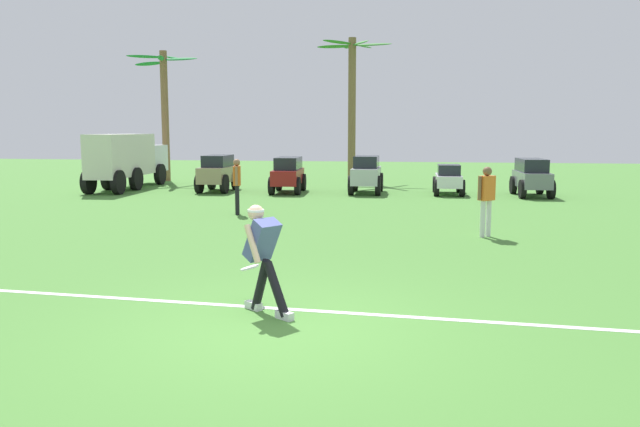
{
  "coord_description": "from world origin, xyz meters",
  "views": [
    {
      "loc": [
        1.6,
        -7.05,
        2.36
      ],
      "look_at": [
        -0.08,
        3.68,
        0.9
      ],
      "focal_mm": 35.0,
      "sensor_mm": 36.0,
      "label": 1
    }
  ],
  "objects_px": {
    "frisbee_thrower": "(263,253)",
    "box_truck": "(127,158)",
    "frisbee_in_flight": "(250,267)",
    "palm_tree_left_of_centre": "(352,98)",
    "palm_tree_far_left": "(164,105)",
    "parked_car_slot_b": "(288,174)",
    "parked_car_slot_e": "(532,176)",
    "parked_car_slot_d": "(448,179)",
    "parked_car_slot_a": "(218,172)",
    "teammate_near_sideline": "(237,181)",
    "parked_car_slot_c": "(366,173)",
    "teammate_midfield": "(486,195)"
  },
  "relations": [
    {
      "from": "frisbee_thrower",
      "to": "box_truck",
      "type": "bearing_deg",
      "value": 120.99
    },
    {
      "from": "parked_car_slot_b",
      "to": "parked_car_slot_d",
      "type": "bearing_deg",
      "value": 2.69
    },
    {
      "from": "parked_car_slot_c",
      "to": "palm_tree_far_left",
      "type": "distance_m",
      "value": 10.96
    },
    {
      "from": "frisbee_in_flight",
      "to": "parked_car_slot_b",
      "type": "bearing_deg",
      "value": 99.8
    },
    {
      "from": "frisbee_in_flight",
      "to": "parked_car_slot_c",
      "type": "xyz_separation_m",
      "value": [
        0.37,
        15.2,
        0.26
      ]
    },
    {
      "from": "parked_car_slot_b",
      "to": "parked_car_slot_e",
      "type": "bearing_deg",
      "value": 0.36
    },
    {
      "from": "teammate_near_sideline",
      "to": "parked_car_slot_c",
      "type": "distance_m",
      "value": 7.21
    },
    {
      "from": "parked_car_slot_a",
      "to": "parked_car_slot_d",
      "type": "xyz_separation_m",
      "value": [
        8.76,
        0.28,
        -0.18
      ]
    },
    {
      "from": "frisbee_thrower",
      "to": "frisbee_in_flight",
      "type": "xyz_separation_m",
      "value": [
        -0.31,
        0.47,
        -0.31
      ]
    },
    {
      "from": "parked_car_slot_a",
      "to": "parked_car_slot_e",
      "type": "relative_size",
      "value": 0.97
    },
    {
      "from": "parked_car_slot_a",
      "to": "palm_tree_left_of_centre",
      "type": "height_order",
      "value": "palm_tree_left_of_centre"
    },
    {
      "from": "parked_car_slot_b",
      "to": "palm_tree_left_of_centre",
      "type": "distance_m",
      "value": 7.22
    },
    {
      "from": "teammate_near_sideline",
      "to": "palm_tree_far_left",
      "type": "relative_size",
      "value": 0.26
    },
    {
      "from": "parked_car_slot_e",
      "to": "palm_tree_left_of_centre",
      "type": "relative_size",
      "value": 0.37
    },
    {
      "from": "palm_tree_left_of_centre",
      "to": "teammate_near_sideline",
      "type": "bearing_deg",
      "value": -98.62
    },
    {
      "from": "parked_car_slot_e",
      "to": "parked_car_slot_d",
      "type": "bearing_deg",
      "value": 175.58
    },
    {
      "from": "teammate_near_sideline",
      "to": "parked_car_slot_b",
      "type": "height_order",
      "value": "teammate_near_sideline"
    },
    {
      "from": "frisbee_thrower",
      "to": "parked_car_slot_b",
      "type": "height_order",
      "value": "frisbee_thrower"
    },
    {
      "from": "parked_car_slot_e",
      "to": "palm_tree_far_left",
      "type": "bearing_deg",
      "value": 164.12
    },
    {
      "from": "parked_car_slot_d",
      "to": "palm_tree_far_left",
      "type": "xyz_separation_m",
      "value": [
        -12.72,
        4.22,
        2.93
      ]
    },
    {
      "from": "frisbee_in_flight",
      "to": "palm_tree_left_of_centre",
      "type": "height_order",
      "value": "palm_tree_left_of_centre"
    },
    {
      "from": "teammate_midfield",
      "to": "parked_car_slot_d",
      "type": "height_order",
      "value": "teammate_midfield"
    },
    {
      "from": "palm_tree_left_of_centre",
      "to": "parked_car_slot_c",
      "type": "bearing_deg",
      "value": -78.89
    },
    {
      "from": "frisbee_in_flight",
      "to": "palm_tree_far_left",
      "type": "xyz_separation_m",
      "value": [
        -9.32,
        19.51,
        3.01
      ]
    },
    {
      "from": "frisbee_in_flight",
      "to": "parked_car_slot_e",
      "type": "bearing_deg",
      "value": 67.27
    },
    {
      "from": "parked_car_slot_b",
      "to": "box_truck",
      "type": "height_order",
      "value": "box_truck"
    },
    {
      "from": "frisbee_thrower",
      "to": "parked_car_slot_e",
      "type": "xyz_separation_m",
      "value": [
        6.0,
        15.53,
        -0.07
      ]
    },
    {
      "from": "parked_car_slot_c",
      "to": "parked_car_slot_a",
      "type": "bearing_deg",
      "value": -178.08
    },
    {
      "from": "frisbee_thrower",
      "to": "parked_car_slot_b",
      "type": "xyz_separation_m",
      "value": [
        -2.9,
        15.48,
        -0.07
      ]
    },
    {
      "from": "parked_car_slot_c",
      "to": "palm_tree_left_of_centre",
      "type": "height_order",
      "value": "palm_tree_left_of_centre"
    },
    {
      "from": "parked_car_slot_e",
      "to": "parked_car_slot_b",
      "type": "bearing_deg",
      "value": -179.64
    },
    {
      "from": "teammate_midfield",
      "to": "box_truck",
      "type": "distance_m",
      "value": 16.22
    },
    {
      "from": "frisbee_in_flight",
      "to": "parked_car_slot_d",
      "type": "relative_size",
      "value": 0.13
    },
    {
      "from": "frisbee_thrower",
      "to": "teammate_midfield",
      "type": "relative_size",
      "value": 0.9
    },
    {
      "from": "parked_car_slot_a",
      "to": "palm_tree_left_of_centre",
      "type": "bearing_deg",
      "value": 54.11
    },
    {
      "from": "parked_car_slot_c",
      "to": "parked_car_slot_d",
      "type": "bearing_deg",
      "value": 1.6
    },
    {
      "from": "frisbee_thrower",
      "to": "parked_car_slot_e",
      "type": "distance_m",
      "value": 16.65
    },
    {
      "from": "frisbee_thrower",
      "to": "parked_car_slot_c",
      "type": "distance_m",
      "value": 15.67
    },
    {
      "from": "parked_car_slot_d",
      "to": "box_truck",
      "type": "bearing_deg",
      "value": 178.91
    },
    {
      "from": "frisbee_in_flight",
      "to": "parked_car_slot_e",
      "type": "xyz_separation_m",
      "value": [
        6.31,
        15.06,
        0.24
      ]
    },
    {
      "from": "teammate_near_sideline",
      "to": "parked_car_slot_c",
      "type": "height_order",
      "value": "teammate_near_sideline"
    },
    {
      "from": "parked_car_slot_b",
      "to": "palm_tree_left_of_centre",
      "type": "relative_size",
      "value": 0.37
    },
    {
      "from": "parked_car_slot_b",
      "to": "parked_car_slot_c",
      "type": "height_order",
      "value": "parked_car_slot_c"
    },
    {
      "from": "parked_car_slot_a",
      "to": "palm_tree_far_left",
      "type": "height_order",
      "value": "palm_tree_far_left"
    },
    {
      "from": "frisbee_thrower",
      "to": "parked_car_slot_e",
      "type": "relative_size",
      "value": 0.58
    },
    {
      "from": "parked_car_slot_d",
      "to": "palm_tree_left_of_centre",
      "type": "distance_m",
      "value": 8.03
    },
    {
      "from": "parked_car_slot_b",
      "to": "parked_car_slot_e",
      "type": "relative_size",
      "value": 1.01
    },
    {
      "from": "parked_car_slot_c",
      "to": "parked_car_slot_b",
      "type": "bearing_deg",
      "value": -176.2
    },
    {
      "from": "parked_car_slot_d",
      "to": "palm_tree_far_left",
      "type": "height_order",
      "value": "palm_tree_far_left"
    },
    {
      "from": "teammate_midfield",
      "to": "parked_car_slot_a",
      "type": "relative_size",
      "value": 0.66
    }
  ]
}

